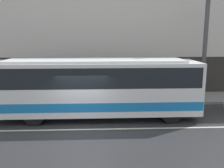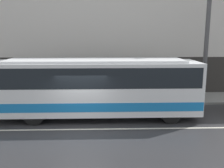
{
  "view_description": "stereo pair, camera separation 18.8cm",
  "coord_description": "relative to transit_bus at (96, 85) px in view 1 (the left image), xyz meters",
  "views": [
    {
      "loc": [
        0.91,
        -11.2,
        4.41
      ],
      "look_at": [
        1.51,
        1.84,
        1.82
      ],
      "focal_mm": 40.0,
      "sensor_mm": 36.0,
      "label": 1
    },
    {
      "loc": [
        1.09,
        -11.2,
        4.41
      ],
      "look_at": [
        1.51,
        1.84,
        1.82
      ],
      "focal_mm": 40.0,
      "sensor_mm": 36.0,
      "label": 2
    }
  ],
  "objects": [
    {
      "name": "ground_plane",
      "position": [
        -0.63,
        -1.84,
        -1.77
      ],
      "size": [
        60.0,
        60.0,
        0.0
      ],
      "primitive_type": "plane",
      "color": "#2D2D30"
    },
    {
      "name": "sidewalk",
      "position": [
        -0.63,
        3.62,
        -1.7
      ],
      "size": [
        60.0,
        2.93,
        0.15
      ],
      "color": "gray",
      "rests_on": "ground_plane"
    },
    {
      "name": "building_facade",
      "position": [
        -0.63,
        5.23,
        3.63
      ],
      "size": [
        60.0,
        0.35,
        11.21
      ],
      "color": "silver",
      "rests_on": "ground_plane"
    },
    {
      "name": "lane_stripe",
      "position": [
        -0.63,
        -1.84,
        -1.77
      ],
      "size": [
        54.0,
        0.14,
        0.01
      ],
      "color": "beige",
      "rests_on": "ground_plane"
    },
    {
      "name": "transit_bus",
      "position": [
        0.0,
        0.0,
        0.0
      ],
      "size": [
        10.86,
        2.61,
        3.14
      ],
      "color": "white",
      "rests_on": "ground_plane"
    },
    {
      "name": "utility_pole_near",
      "position": [
        7.05,
        2.97,
        2.26
      ],
      "size": [
        0.28,
        0.28,
        7.77
      ],
      "color": "#4C4C4F",
      "rests_on": "sidewalk"
    },
    {
      "name": "pedestrian_waiting",
      "position": [
        -0.35,
        2.85,
        -0.9
      ],
      "size": [
        0.36,
        0.36,
        1.57
      ],
      "color": "maroon",
      "rests_on": "sidewalk"
    }
  ]
}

